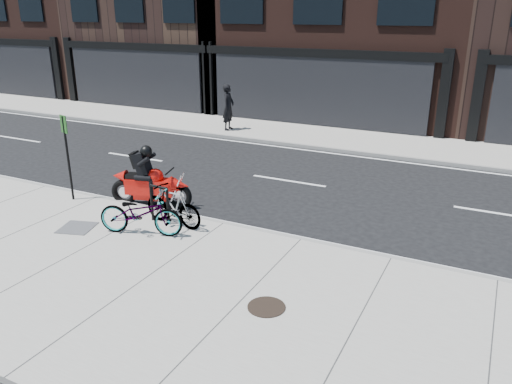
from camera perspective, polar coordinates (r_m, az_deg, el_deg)
The scene contains 11 objects.
ground at distance 13.67m, azimuth 0.44°, elevation -1.12°, with size 120.00×120.00×0.00m, color black.
sidewalk_near at distance 9.84m, azimuth -12.78°, elevation -10.09°, with size 60.00×6.00×0.13m, color gray.
sidewalk_far at distance 20.59m, azimuth 10.10°, elevation 5.98°, with size 60.00×3.50×0.13m, color gray.
bike_rack at distance 12.06m, azimuth -10.97°, elevation -1.00°, with size 0.55×0.09×0.93m.
bicycle_front at distance 11.51m, azimuth -13.04°, elevation -2.36°, with size 0.68×1.95×1.02m, color gray.
bicycle_rear at distance 11.86m, azimuth -9.47°, elevation -1.53°, with size 0.47×1.65×0.99m, color gray.
motorcycle at distance 13.38m, azimuth -11.60°, elevation 1.10°, with size 2.21×0.90×1.68m.
pedestrian at distance 21.50m, azimuth -3.18°, elevation 9.65°, with size 0.70×0.46×1.93m, color black.
manhole_cover at distance 8.77m, azimuth 1.21°, elevation -13.00°, with size 0.66×0.66×0.01m, color black.
utility_grate at distance 12.45m, azimuth -19.77°, elevation -3.85°, with size 0.75×0.75×0.01m, color #4C4C4F.
sign_post at distance 13.97m, azimuth -20.79°, elevation 4.48°, with size 0.30×0.11×2.29m.
Camera 1 is at (5.64, -11.45, 4.89)m, focal length 35.00 mm.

